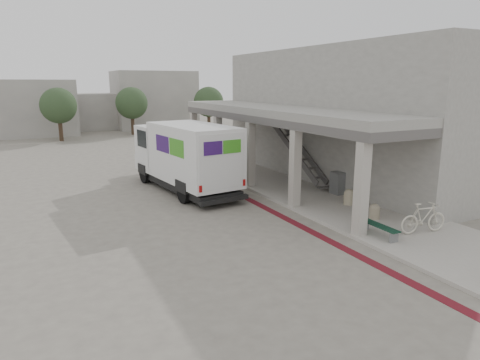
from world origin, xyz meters
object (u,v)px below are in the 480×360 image
utility_cabinet (338,183)px  bicycle_cream (423,218)px  bench (379,228)px  fedex_truck (184,155)px

utility_cabinet → bicycle_cream: bearing=-99.8°
bench → utility_cabinet: utility_cabinet is taller
utility_cabinet → bicycle_cream: bicycle_cream is taller
fedex_truck → utility_cabinet: bearing=-42.2°
fedex_truck → bench: bearing=-75.7°
fedex_truck → bench: size_ratio=4.83×
bench → bicycle_cream: size_ratio=0.92×
bench → utility_cabinet: 5.67m
utility_cabinet → bench: bearing=-116.5°
bench → bicycle_cream: (1.58, -0.46, 0.27)m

